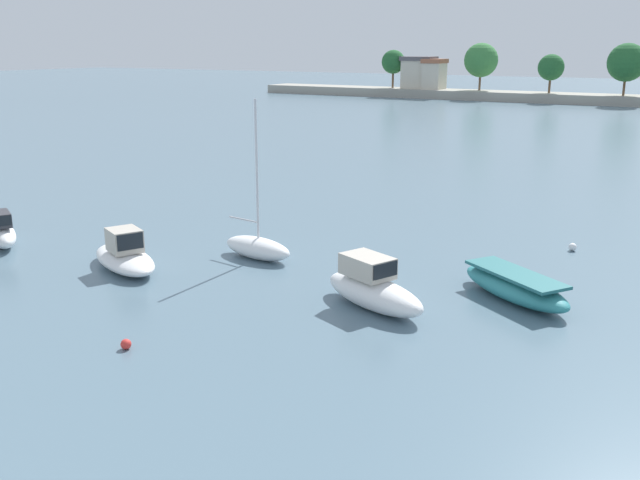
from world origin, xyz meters
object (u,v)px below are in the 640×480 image
moored_boat_2 (125,256)px  mooring_buoy_2 (573,247)px  moored_boat_1 (0,232)px  moored_boat_3 (257,247)px  moored_boat_4 (373,289)px  moored_boat_5 (515,287)px  mooring_buoy_0 (126,344)px

moored_boat_2 → mooring_buoy_2: (15.10, 11.86, -0.37)m
moored_boat_1 → mooring_buoy_2: size_ratio=11.95×
moored_boat_3 → moored_boat_4: 7.39m
moored_boat_4 → moored_boat_2: bearing=-151.7°
moored_boat_4 → moored_boat_5: (4.00, 3.28, -0.21)m
mooring_buoy_2 → moored_boat_5: bearing=-93.8°
moored_boat_4 → mooring_buoy_0: bearing=-102.6°
moored_boat_5 → mooring_buoy_0: bearing=-97.8°
moored_boat_1 → moored_boat_4: bearing=33.3°
moored_boat_3 → moored_boat_4: (6.83, -2.81, 0.18)m
moored_boat_1 → moored_boat_5: moored_boat_1 is taller
mooring_buoy_2 → moored_boat_1: bearing=-151.9°
moored_boat_5 → moored_boat_4: bearing=-107.5°
mooring_buoy_2 → moored_boat_2: bearing=-141.9°
moored_boat_3 → mooring_buoy_0: 9.89m
moored_boat_2 → moored_boat_5: bearing=42.7°
moored_boat_1 → mooring_buoy_0: size_ratio=13.04×
moored_boat_2 → mooring_buoy_0: bearing=-18.8°
moored_boat_3 → mooring_buoy_2: moored_boat_3 is taller
moored_boat_2 → moored_boat_3: (3.78, 3.91, -0.04)m
moored_boat_1 → moored_boat_5: bearing=40.9°
moored_boat_1 → moored_boat_2: (7.49, 0.22, -0.07)m
moored_boat_4 → moored_boat_5: moored_boat_4 is taller
moored_boat_1 → moored_boat_2: bearing=30.9°
moored_boat_3 → mooring_buoy_0: size_ratio=20.93×
moored_boat_1 → moored_boat_5: 22.58m
moored_boat_3 → mooring_buoy_2: (11.33, 7.95, -0.33)m
moored_boat_2 → mooring_buoy_2: moored_boat_2 is taller
moored_boat_5 → mooring_buoy_2: (0.49, 7.48, -0.31)m
moored_boat_3 → mooring_buoy_0: bearing=-70.0°
moored_boat_5 → moored_boat_2: bearing=-130.1°
moored_boat_1 → mooring_buoy_2: bearing=57.3°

